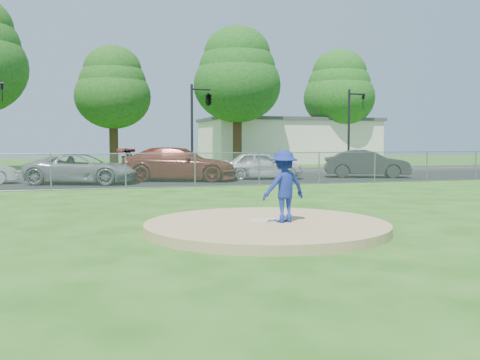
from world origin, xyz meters
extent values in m
plane|color=#1D5011|center=(0.00, 10.00, 0.00)|extent=(120.00, 120.00, 0.00)
cylinder|color=#A28859|center=(0.00, 0.00, 0.10)|extent=(5.40, 5.40, 0.20)
cube|color=white|center=(0.00, 0.20, 0.22)|extent=(0.60, 0.15, 0.04)
cube|color=gray|center=(0.00, 12.00, 0.75)|extent=(40.00, 0.06, 1.50)
cube|color=black|center=(0.00, 16.50, 0.01)|extent=(50.00, 8.00, 0.01)
cube|color=#232326|center=(0.00, 24.00, 0.00)|extent=(60.00, 7.00, 0.01)
cube|color=beige|center=(16.00, 38.00, 2.00)|extent=(16.00, 9.00, 4.00)
cube|color=#3F3F42|center=(16.00, 38.00, 4.15)|extent=(16.40, 9.40, 0.30)
cylinder|color=#332112|center=(-1.00, 34.00, 1.92)|extent=(0.72, 0.72, 3.85)
ellipsoid|color=#174813|center=(-1.00, 34.00, 5.70)|extent=(6.16, 6.16, 5.24)
ellipsoid|color=#174813|center=(-1.00, 34.00, 6.78)|extent=(5.42, 5.42, 4.61)
ellipsoid|color=#174813|center=(-1.00, 34.00, 7.85)|extent=(4.68, 4.68, 3.98)
cylinder|color=#371F14|center=(9.00, 32.00, 2.27)|extent=(0.76, 0.76, 4.55)
ellipsoid|color=#154A13|center=(9.00, 32.00, 6.73)|extent=(7.28, 7.28, 6.19)
ellipsoid|color=#154A13|center=(9.00, 32.00, 8.01)|extent=(6.41, 6.41, 5.45)
ellipsoid|color=#154A13|center=(9.00, 32.00, 9.28)|extent=(5.53, 5.53, 4.70)
cylinder|color=#342513|center=(20.00, 35.00, 2.10)|extent=(0.74, 0.74, 4.20)
ellipsoid|color=#164D14|center=(20.00, 35.00, 6.22)|extent=(6.72, 6.72, 5.71)
ellipsoid|color=#164D14|center=(20.00, 35.00, 7.39)|extent=(5.91, 5.91, 5.03)
ellipsoid|color=#164D14|center=(20.00, 35.00, 8.57)|extent=(5.11, 5.11, 4.34)
imported|color=black|center=(-7.92, 22.00, 4.80)|extent=(0.16, 0.20, 1.00)
cylinder|color=black|center=(3.00, 22.00, 2.80)|extent=(0.16, 0.16, 5.60)
cylinder|color=black|center=(3.60, 22.00, 5.30)|extent=(1.20, 0.12, 0.12)
imported|color=black|center=(4.08, 22.00, 4.80)|extent=(0.53, 2.48, 1.00)
cylinder|color=black|center=(14.00, 22.00, 2.80)|extent=(0.16, 0.16, 5.60)
cylinder|color=black|center=(14.60, 22.00, 5.30)|extent=(1.20, 0.12, 0.12)
imported|color=black|center=(15.08, 22.00, 4.80)|extent=(0.16, 0.20, 1.00)
imported|color=navy|center=(0.36, -0.12, 0.99)|extent=(1.12, 0.77, 1.59)
cone|color=#FF570D|center=(-5.21, 15.47, 0.31)|extent=(0.31, 0.31, 0.60)
imported|color=gray|center=(-3.75, 15.20, 0.72)|extent=(5.63, 3.98, 1.42)
imported|color=maroon|center=(1.02, 15.91, 0.87)|extent=(6.38, 4.41, 1.71)
imported|color=silver|center=(5.53, 15.97, 0.75)|extent=(4.66, 2.89, 1.48)
imported|color=#242426|center=(11.61, 15.50, 0.78)|extent=(4.95, 3.33, 1.54)
camera|label=1|loc=(-4.02, -11.05, 1.95)|focal=40.00mm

